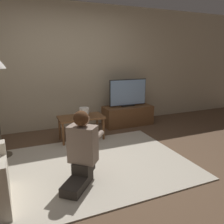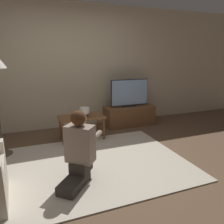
# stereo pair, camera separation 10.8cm
# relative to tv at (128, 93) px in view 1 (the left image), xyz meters

# --- Properties ---
(ground_plane) EXTENTS (10.00, 10.00, 0.00)m
(ground_plane) POSITION_rel_tv_xyz_m (-1.23, -1.52, -0.74)
(ground_plane) COLOR brown
(wall_back) EXTENTS (10.00, 0.06, 2.60)m
(wall_back) POSITION_rel_tv_xyz_m (-1.23, 0.41, 0.56)
(wall_back) COLOR beige
(wall_back) RESTS_ON ground_plane
(rug) EXTENTS (2.54, 2.01, 0.02)m
(rug) POSITION_rel_tv_xyz_m (-1.23, -1.52, -0.73)
(rug) COLOR beige
(rug) RESTS_ON ground_plane
(tv_stand) EXTENTS (1.11, 0.46, 0.44)m
(tv_stand) POSITION_rel_tv_xyz_m (0.00, -0.00, -0.52)
(tv_stand) COLOR brown
(tv_stand) RESTS_ON ground_plane
(tv) EXTENTS (0.88, 0.08, 0.60)m
(tv) POSITION_rel_tv_xyz_m (0.00, 0.00, 0.00)
(tv) COLOR black
(tv) RESTS_ON tv_stand
(coffee_table) EXTENTS (0.83, 0.44, 0.45)m
(coffee_table) POSITION_rel_tv_xyz_m (-1.22, -0.49, -0.34)
(coffee_table) COLOR brown
(coffee_table) RESTS_ON ground_plane
(person_kneeling) EXTENTS (0.72, 0.79, 0.91)m
(person_kneeling) POSITION_rel_tv_xyz_m (-1.58, -1.88, -0.29)
(person_kneeling) COLOR #332D28
(person_kneeling) RESTS_ON rug
(table_lamp) EXTENTS (0.18, 0.18, 0.17)m
(table_lamp) POSITION_rel_tv_xyz_m (-1.16, -0.53, -0.19)
(table_lamp) COLOR #4C3823
(table_lamp) RESTS_ON coffee_table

